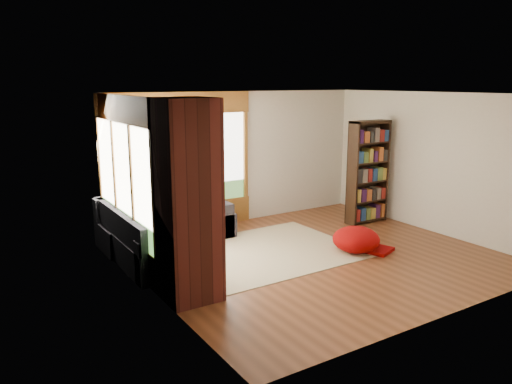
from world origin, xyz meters
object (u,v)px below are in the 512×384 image
area_rug (263,252)px  sectional_sofa (163,231)px  pouf (356,239)px  dog_brindle (159,213)px  brick_chimney (188,202)px  dog_tan (174,200)px  bookshelf (368,172)px

area_rug → sectional_sofa: bearing=140.4°
pouf → dog_brindle: size_ratio=1.09×
dog_brindle → sectional_sofa: bearing=-27.2°
pouf → brick_chimney: bearing=-176.8°
area_rug → dog_brindle: dog_brindle is taller
brick_chimney → dog_brindle: bearing=81.7°
sectional_sofa → area_rug: (1.31, -1.09, -0.30)m
dog_tan → sectional_sofa: bearing=134.7°
pouf → bookshelf: bearing=40.7°
sectional_sofa → dog_tan: 0.56m
sectional_sofa → dog_brindle: size_ratio=3.05×
sectional_sofa → pouf: sectional_sofa is taller
pouf → dog_brindle: 3.27m
area_rug → pouf: 1.58m
pouf → dog_tan: (-2.46, 1.85, 0.60)m
brick_chimney → bookshelf: brick_chimney is taller
bookshelf → dog_brindle: 4.31m
dog_tan → bookshelf: bearing=-46.8°
area_rug → dog_tan: 1.74m
brick_chimney → dog_brindle: size_ratio=3.61×
brick_chimney → dog_tan: 2.18m
area_rug → bookshelf: size_ratio=1.51×
bookshelf → dog_tan: bearing=171.0°
brick_chimney → dog_tan: (0.65, 2.02, -0.48)m
pouf → dog_tan: size_ratio=0.67×
sectional_sofa → dog_tan: size_ratio=1.89×
area_rug → pouf: size_ratio=3.93×
area_rug → bookshelf: 2.99m
sectional_sofa → pouf: bearing=-34.2°
brick_chimney → bookshelf: 4.76m
sectional_sofa → pouf: (2.66, -1.87, -0.08)m
area_rug → pouf: pouf is taller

